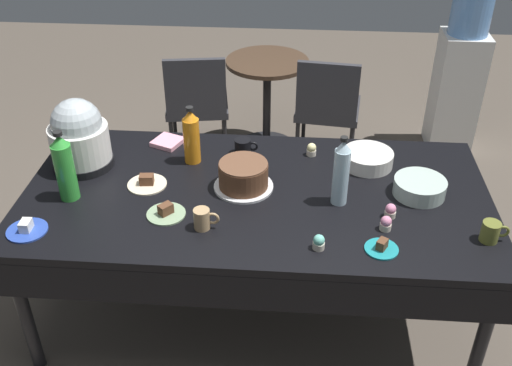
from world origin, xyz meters
TOP-DOWN VIEW (x-y plane):
  - ground at (0.00, 0.00)m, footprint 9.00×9.00m
  - potluck_table at (0.00, 0.00)m, footprint 2.20×1.10m
  - frosted_layer_cake at (-0.06, 0.03)m, footprint 0.28×0.28m
  - slow_cooker at (-0.89, 0.18)m, footprint 0.30×0.30m
  - glass_salad_bowl at (0.76, 0.04)m, footprint 0.24×0.24m
  - ceramic_snack_bowl at (0.54, 0.28)m, footprint 0.25×0.25m
  - dessert_plate_sage at (-0.39, -0.21)m, footprint 0.17×0.17m
  - dessert_plate_cream at (-0.53, 0.02)m, footprint 0.19×0.19m
  - dessert_plate_cobalt at (-0.96, -0.37)m, footprint 0.18×0.18m
  - dessert_plate_teal at (0.55, -0.38)m, footprint 0.14×0.14m
  - cupcake_lemon at (0.58, -0.24)m, footprint 0.05×0.05m
  - cupcake_mint at (0.29, -0.39)m, footprint 0.05×0.05m
  - cupcake_rose at (0.61, -0.15)m, footprint 0.05×0.05m
  - cupcake_cocoa at (0.26, 0.36)m, footprint 0.05×0.05m
  - soda_bottle_lime_soda at (-0.86, -0.11)m, footprint 0.09×0.09m
  - soda_bottle_orange_juice at (-0.34, 0.26)m, footprint 0.08×0.08m
  - soda_bottle_water at (0.39, -0.05)m, footprint 0.07×0.07m
  - coffee_mug_olive at (1.01, -0.29)m, footprint 0.12×0.08m
  - coffee_mug_tan at (-0.21, -0.29)m, footprint 0.11×0.07m
  - coffee_mug_black at (-0.09, 0.35)m, footprint 0.12×0.08m
  - paper_napkin_stack at (-0.51, 0.42)m, footprint 0.18×0.18m
  - maroon_chair_left at (-0.54, 1.50)m, footprint 0.50×0.50m
  - maroon_chair_right at (0.39, 1.50)m, footprint 0.49×0.49m
  - round_cafe_table at (-0.05, 1.72)m, footprint 0.60×0.60m
  - water_cooler at (1.35, 1.87)m, footprint 0.32×0.32m

SIDE VIEW (x-z plane):
  - ground at x=0.00m, z-range 0.00..0.00m
  - maroon_chair_left at x=-0.54m, z-range 0.07..0.92m
  - maroon_chair_right at x=0.39m, z-range 0.07..0.92m
  - round_cafe_table at x=-0.05m, z-range 0.14..0.86m
  - water_cooler at x=1.35m, z-range -0.03..1.21m
  - potluck_table at x=0.00m, z-range 0.31..1.06m
  - dessert_plate_teal at x=0.55m, z-range 0.74..0.79m
  - paper_napkin_stack at x=-0.51m, z-range 0.75..0.77m
  - dessert_plate_cobalt at x=-0.96m, z-range 0.74..0.79m
  - dessert_plate_sage at x=-0.39m, z-range 0.74..0.79m
  - dessert_plate_cream at x=-0.53m, z-range 0.74..0.79m
  - cupcake_lemon at x=0.58m, z-range 0.75..0.82m
  - cupcake_mint at x=0.29m, z-range 0.75..0.82m
  - cupcake_rose at x=0.61m, z-range 0.75..0.82m
  - cupcake_cocoa at x=0.26m, z-range 0.75..0.82m
  - ceramic_snack_bowl at x=0.54m, z-range 0.75..0.83m
  - glass_salad_bowl at x=0.76m, z-range 0.75..0.83m
  - coffee_mug_black at x=-0.09m, z-range 0.75..0.83m
  - coffee_mug_olive at x=1.01m, z-range 0.75..0.84m
  - coffee_mug_tan at x=-0.21m, z-range 0.75..0.84m
  - frosted_layer_cake at x=-0.06m, z-range 0.75..0.88m
  - soda_bottle_orange_juice at x=-0.34m, z-range 0.74..1.04m
  - soda_bottle_water at x=0.39m, z-range 0.74..1.08m
  - soda_bottle_lime_soda at x=-0.86m, z-range 0.74..1.09m
  - slow_cooker at x=-0.89m, z-range 0.74..1.10m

